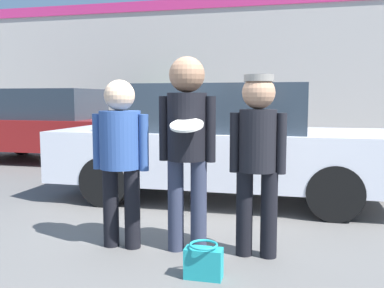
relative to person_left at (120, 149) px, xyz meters
name	(u,v)px	position (x,y,z in m)	size (l,w,h in m)	color
ground_plane	(178,248)	(0.54, 0.09, -0.95)	(56.00, 56.00, 0.00)	#5B5956
storefront_building	(260,71)	(0.54, 8.95, 1.24)	(24.00, 0.22, 4.33)	beige
person_left	(120,149)	(0.00, 0.00, 0.00)	(0.56, 0.39, 1.60)	black
person_middle_with_frisbee	(187,135)	(0.64, 0.03, 0.14)	(0.53, 0.59, 1.80)	#2D3347
person_right	(258,150)	(1.28, 0.07, 0.02)	(0.50, 0.33, 1.63)	black
parked_car_near	(222,143)	(0.59, 2.19, -0.15)	(4.67, 1.80, 1.61)	silver
parked_car_far	(50,125)	(-3.79, 4.85, -0.14)	(4.35, 1.89, 1.62)	maroon
shrub	(148,121)	(-2.58, 8.00, -0.20)	(1.51, 1.51, 1.51)	#285B2D
handbag	(204,262)	(0.92, -0.53, -0.81)	(0.30, 0.23, 0.29)	teal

